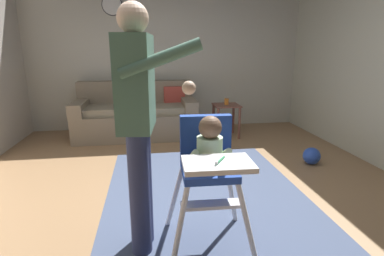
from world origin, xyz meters
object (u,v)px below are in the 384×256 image
at_px(adult_standing, 139,120).
at_px(toy_ball, 312,156).
at_px(couch, 137,115).
at_px(sippy_cup, 226,101).
at_px(side_table, 226,113).
at_px(wall_clock, 112,5).
at_px(high_chair, 209,158).

xyz_separation_m(adult_standing, toy_ball, (2.02, 1.28, -0.82)).
distance_m(adult_standing, toy_ball, 2.53).
bearing_deg(couch, sippy_cup, 79.04).
height_order(adult_standing, toy_ball, adult_standing).
relative_size(couch, toy_ball, 9.03).
bearing_deg(side_table, sippy_cup, 180.00).
xyz_separation_m(couch, adult_standing, (0.13, -2.88, 0.60)).
distance_m(toy_ball, wall_clock, 3.77).
bearing_deg(couch, wall_clock, -145.72).
bearing_deg(wall_clock, adult_standing, -82.26).
height_order(high_chair, sippy_cup, high_chair).
distance_m(adult_standing, side_table, 2.96).
height_order(high_chair, adult_standing, adult_standing).
distance_m(toy_ball, side_table, 1.54).
xyz_separation_m(adult_standing, wall_clock, (-0.46, 3.36, 1.12)).
height_order(high_chair, toy_ball, high_chair).
distance_m(high_chair, sippy_cup, 2.79).
relative_size(adult_standing, side_table, 3.15).
bearing_deg(sippy_cup, adult_standing, -116.13).
bearing_deg(couch, adult_standing, 2.61).
distance_m(high_chair, adult_standing, 0.53).
relative_size(adult_standing, wall_clock, 5.03).
bearing_deg(sippy_cup, high_chair, -107.24).
distance_m(couch, adult_standing, 2.95).
xyz_separation_m(adult_standing, side_table, (1.28, 2.61, -0.55)).
distance_m(couch, toy_ball, 2.69).
distance_m(high_chair, side_table, 2.81).
xyz_separation_m(sippy_cup, wall_clock, (-1.74, 0.75, 1.48)).
bearing_deg(adult_standing, couch, 99.28).
bearing_deg(toy_ball, sippy_cup, 119.00).
distance_m(sippy_cup, wall_clock, 2.40).
relative_size(high_chair, adult_standing, 0.59).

